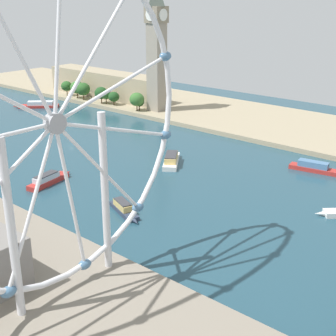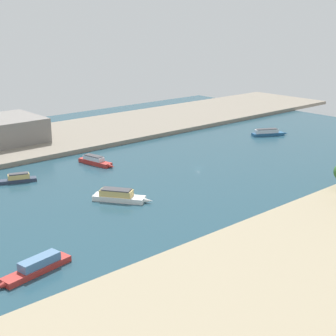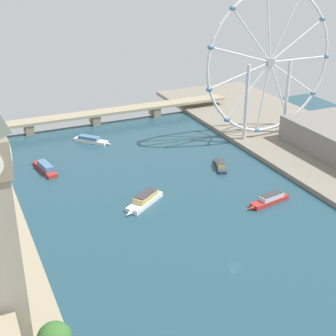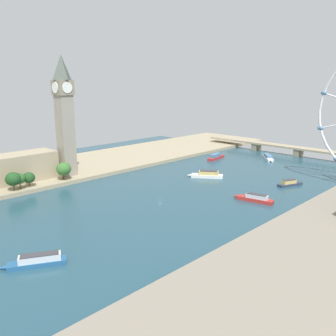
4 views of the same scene
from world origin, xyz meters
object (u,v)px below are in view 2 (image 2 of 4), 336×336
at_px(tour_boat_0, 268,133).
at_px(tour_boat_3, 36,267).
at_px(tour_boat_5, 119,196).
at_px(tour_boat_6, 95,161).
at_px(tour_boat_1, 17,179).

height_order(tour_boat_0, tour_boat_3, tour_boat_3).
xyz_separation_m(tour_boat_3, tour_boat_5, (39.37, -64.69, 0.27)).
bearing_deg(tour_boat_3, tour_boat_6, -142.11).
relative_size(tour_boat_0, tour_boat_3, 0.85).
bearing_deg(tour_boat_5, tour_boat_1, 167.08).
height_order(tour_boat_0, tour_boat_1, tour_boat_0).
bearing_deg(tour_boat_6, tour_boat_5, -34.34).
xyz_separation_m(tour_boat_0, tour_boat_3, (-79.04, 232.73, -0.10)).
height_order(tour_boat_1, tour_boat_5, tour_boat_5).
height_order(tour_boat_1, tour_boat_6, tour_boat_6).
relative_size(tour_boat_3, tour_boat_6, 1.12).
bearing_deg(tour_boat_5, tour_boat_0, 68.20).
bearing_deg(tour_boat_0, tour_boat_3, -132.08).
bearing_deg(tour_boat_6, tour_boat_3, -52.97).
bearing_deg(tour_boat_6, tour_boat_1, -99.82).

